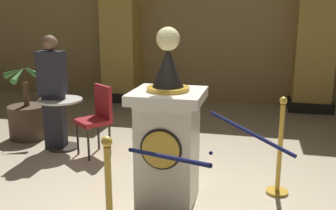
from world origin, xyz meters
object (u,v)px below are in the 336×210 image
Objects in this scene: stanchion_far at (279,160)px; cafe_chair_red at (98,114)px; cafe_table at (62,117)px; potted_palm_left at (28,118)px; pedestal_clock at (168,135)px; bystander_guest at (53,90)px.

stanchion_far is 1.12× the size of cafe_chair_red.
cafe_table is at bearing 165.62° from stanchion_far.
pedestal_clock is at bearing -30.13° from potted_palm_left.
pedestal_clock reaches higher than stanchion_far.
bystander_guest is at bearing 166.39° from stanchion_far.
cafe_table is (-2.97, 0.76, 0.09)m from stanchion_far.
cafe_table is (-1.85, 1.20, -0.24)m from pedestal_clock.
stanchion_far is 0.66× the size of bystander_guest.
potted_palm_left is 0.72× the size of bystander_guest.
bystander_guest is 0.40m from cafe_table.
cafe_table is at bearing 147.10° from pedestal_clock.
stanchion_far is 3.19m from bystander_guest.
potted_palm_left is 0.84m from cafe_table.
bystander_guest is 2.22× the size of cafe_table.
pedestal_clock is 1.66× the size of stanchion_far.
potted_palm_left is at bearing 163.21° from cafe_chair_red.
potted_palm_left is (-3.73, 1.08, -0.06)m from stanchion_far.
pedestal_clock reaches higher than bystander_guest.
stanchion_far is at bearing 21.32° from pedestal_clock.
cafe_chair_red is (1.36, -0.41, 0.25)m from potted_palm_left.
stanchion_far is 3.06m from cafe_table.
potted_palm_left is at bearing 163.84° from stanchion_far.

